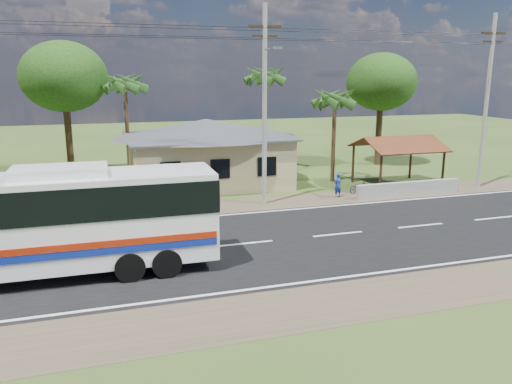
% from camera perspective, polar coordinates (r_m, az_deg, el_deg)
% --- Properties ---
extents(ground, '(120.00, 120.00, 0.00)m').
position_cam_1_polar(ground, '(22.13, -1.21, -5.95)').
color(ground, '#31491A').
rests_on(ground, ground).
extents(road, '(120.00, 16.00, 0.03)m').
position_cam_1_polar(road, '(22.13, -1.21, -5.93)').
color(road, black).
rests_on(road, ground).
extents(house, '(12.40, 10.00, 5.00)m').
position_cam_1_polar(house, '(34.09, -5.69, 5.38)').
color(house, tan).
rests_on(house, ground).
extents(waiting_shed, '(5.20, 4.48, 3.35)m').
position_cam_1_polar(waiting_shed, '(34.49, 15.93, 5.17)').
color(waiting_shed, '#322012').
rests_on(waiting_shed, ground).
extents(concrete_barrier, '(7.00, 0.30, 0.90)m').
position_cam_1_polar(concrete_barrier, '(31.97, 16.98, 0.34)').
color(concrete_barrier, '#9E9E99').
rests_on(concrete_barrier, ground).
extents(utility_poles, '(32.80, 2.22, 11.00)m').
position_cam_1_polar(utility_poles, '(27.92, 0.34, 10.16)').
color(utility_poles, '#9E9E99').
rests_on(utility_poles, ground).
extents(palm_near, '(2.80, 2.80, 6.70)m').
position_cam_1_polar(palm_near, '(34.67, 9.02, 10.51)').
color(palm_near, '#47301E').
rests_on(palm_near, ground).
extents(palm_mid, '(2.80, 2.80, 8.20)m').
position_cam_1_polar(palm_mid, '(37.48, 1.05, 13.07)').
color(palm_mid, '#47301E').
rests_on(palm_mid, ground).
extents(palm_far, '(2.80, 2.80, 7.70)m').
position_cam_1_polar(palm_far, '(36.14, -14.79, 11.88)').
color(palm_far, '#47301E').
rests_on(palm_far, ground).
extents(tree_behind_house, '(6.00, 6.00, 9.61)m').
position_cam_1_polar(tree_behind_house, '(38.16, -21.12, 12.15)').
color(tree_behind_house, '#47301E').
rests_on(tree_behind_house, ground).
extents(tree_behind_shed, '(5.60, 5.60, 9.02)m').
position_cam_1_polar(tree_behind_shed, '(42.14, 14.14, 12.06)').
color(tree_behind_shed, '#47301E').
rests_on(tree_behind_shed, ground).
extents(coach_bus, '(13.25, 3.01, 4.10)m').
position_cam_1_polar(coach_bus, '(19.51, -24.35, -2.60)').
color(coach_bus, white).
rests_on(coach_bus, ground).
extents(motorcycle, '(1.69, 0.98, 0.84)m').
position_cam_1_polar(motorcycle, '(32.09, 11.72, 0.63)').
color(motorcycle, black).
rests_on(motorcycle, ground).
extents(person, '(0.63, 0.50, 1.51)m').
position_cam_1_polar(person, '(30.60, 9.31, 0.77)').
color(person, navy).
rests_on(person, ground).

